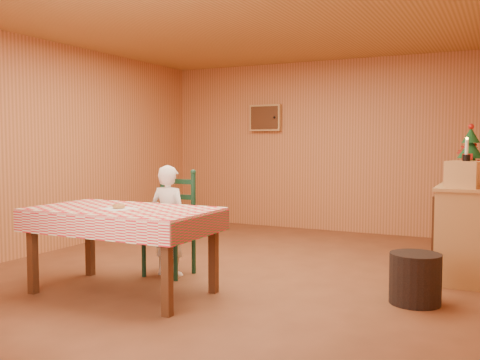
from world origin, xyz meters
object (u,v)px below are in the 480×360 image
Objects in this scene: dining_table at (123,217)px; seated_child at (169,220)px; christmas_tree at (470,156)px; shelf_unit at (466,230)px; ladder_chair at (172,225)px; storage_bin at (415,278)px; crate at (466,174)px.

seated_child is at bearing 90.00° from dining_table.
christmas_tree is (2.72, 1.57, 0.65)m from seated_child.
shelf_unit is 2.00× the size of christmas_tree.
ladder_chair reaches higher than storage_bin.
dining_table is 0.81m from ladder_chair.
dining_table is 3.41m from shelf_unit.
ladder_chair reaches higher than dining_table.
crate is 1.21m from storage_bin.
storage_bin is (2.40, 0.05, -0.29)m from ladder_chair.
christmas_tree is (0.01, 0.25, 0.74)m from shelf_unit.
shelf_unit is (2.71, 1.32, -0.10)m from seated_child.
shelf_unit is 4.13× the size of crate.
seated_child is 2.64× the size of storage_bin.
ladder_chair is 3.19m from christmas_tree.
dining_table is 3.60m from christmas_tree.
storage_bin is (-0.31, -1.21, -0.25)m from shelf_unit.
shelf_unit is at bearing 24.93° from ladder_chair.
ladder_chair is 2.54× the size of storage_bin.
christmas_tree reaches higher than crate.
dining_table is at bearing -148.80° from crate.
dining_table is 5.52× the size of crate.
crate is 0.70× the size of storage_bin.
crate is at bearing -161.36° from seated_child.
crate reaches higher than dining_table.
christmas_tree reaches higher than storage_bin.
seated_child is 1.81× the size of christmas_tree.
dining_table reaches higher than storage_bin.
shelf_unit reaches higher than dining_table.
storage_bin is (-0.32, -1.46, -1.00)m from christmas_tree.
shelf_unit reaches higher than storage_bin.
crate is at bearing 17.56° from ladder_chair.
crate reaches higher than ladder_chair.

